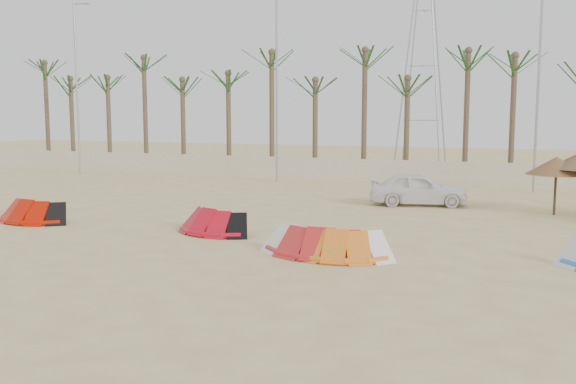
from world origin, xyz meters
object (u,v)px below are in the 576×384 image
at_px(kite_red_right, 328,239).
at_px(kite_red_mid, 216,220).
at_px(kite_red_left, 37,210).
at_px(kite_orange, 341,242).
at_px(car, 418,189).
at_px(parasol_left, 556,166).

bearing_deg(kite_red_right, kite_red_mid, 157.88).
distance_m(kite_red_mid, kite_red_right, 4.90).
relative_size(kite_red_left, kite_orange, 1.08).
relative_size(kite_red_left, kite_red_right, 0.90).
xyz_separation_m(kite_red_left, kite_red_mid, (7.29, 0.35, -0.00)).
distance_m(kite_red_left, car, 15.61).
bearing_deg(parasol_left, kite_red_left, -155.31).
bearing_deg(kite_orange, kite_red_left, 171.78).
height_order(kite_red_left, kite_orange, same).
height_order(kite_red_right, car, car).
height_order(kite_red_left, parasol_left, parasol_left).
bearing_deg(parasol_left, kite_orange, -119.95).
height_order(kite_red_left, kite_red_right, same).
xyz_separation_m(kite_red_mid, parasol_left, (10.86, 7.99, 1.54)).
distance_m(kite_red_mid, car, 10.29).
distance_m(kite_red_left, kite_red_right, 11.93).
bearing_deg(kite_red_mid, kite_orange, -22.96).
xyz_separation_m(kite_red_left, kite_orange, (12.32, -1.78, -0.00)).
distance_m(kite_orange, car, 10.91).
xyz_separation_m(kite_red_left, kite_red_right, (11.83, -1.50, 0.00)).
distance_m(kite_red_right, parasol_left, 11.79).
distance_m(parasol_left, car, 5.68).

